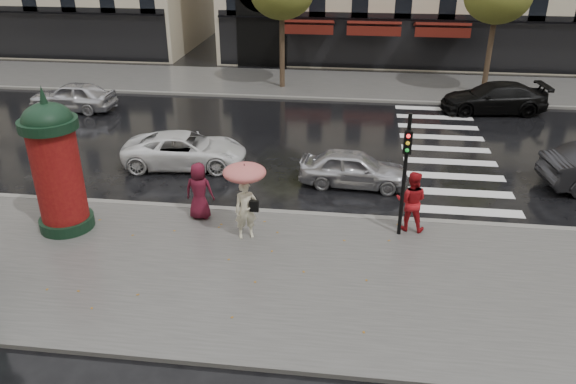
# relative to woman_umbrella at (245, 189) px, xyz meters

# --- Properties ---
(ground) EXTENTS (160.00, 160.00, 0.00)m
(ground) POSITION_rel_woman_umbrella_xyz_m (0.79, -1.31, -1.69)
(ground) COLOR black
(ground) RESTS_ON ground
(near_sidewalk) EXTENTS (90.00, 7.00, 0.12)m
(near_sidewalk) POSITION_rel_woman_umbrella_xyz_m (0.79, -1.81, -1.63)
(near_sidewalk) COLOR #474744
(near_sidewalk) RESTS_ON ground
(far_sidewalk) EXTENTS (90.00, 6.00, 0.12)m
(far_sidewalk) POSITION_rel_woman_umbrella_xyz_m (0.79, 17.69, -1.63)
(far_sidewalk) COLOR #474744
(far_sidewalk) RESTS_ON ground
(near_kerb) EXTENTS (90.00, 0.25, 0.14)m
(near_kerb) POSITION_rel_woman_umbrella_xyz_m (0.79, 1.69, -1.62)
(near_kerb) COLOR slate
(near_kerb) RESTS_ON ground
(far_kerb) EXTENTS (90.00, 0.25, 0.14)m
(far_kerb) POSITION_rel_woman_umbrella_xyz_m (0.79, 14.69, -1.62)
(far_kerb) COLOR slate
(far_kerb) RESTS_ON ground
(zebra_crossing) EXTENTS (3.60, 11.75, 0.01)m
(zebra_crossing) POSITION_rel_woman_umbrella_xyz_m (6.79, 8.29, -1.68)
(zebra_crossing) COLOR silver
(zebra_crossing) RESTS_ON ground
(woman_umbrella) EXTENTS (1.24, 1.24, 2.38)m
(woman_umbrella) POSITION_rel_woman_umbrella_xyz_m (0.00, 0.00, 0.00)
(woman_umbrella) COLOR beige
(woman_umbrella) RESTS_ON near_sidewalk
(woman_red) EXTENTS (1.01, 0.84, 1.88)m
(woman_red) POSITION_rel_woman_umbrella_xyz_m (4.79, 1.08, -0.62)
(woman_red) COLOR #B5161C
(woman_red) RESTS_ON near_sidewalk
(man_burgundy) EXTENTS (0.92, 0.62, 1.83)m
(man_burgundy) POSITION_rel_woman_umbrella_xyz_m (-1.66, 1.01, -0.65)
(man_burgundy) COLOR #541021
(man_burgundy) RESTS_ON near_sidewalk
(morris_column) EXTENTS (1.64, 1.64, 4.42)m
(morris_column) POSITION_rel_woman_umbrella_xyz_m (-5.55, -0.11, 0.55)
(morris_column) COLOR black
(morris_column) RESTS_ON near_sidewalk
(traffic_light) EXTENTS (0.25, 0.36, 3.75)m
(traffic_light) POSITION_rel_woman_umbrella_xyz_m (4.48, 0.67, 0.71)
(traffic_light) COLOR black
(traffic_light) RESTS_ON near_sidewalk
(car_silver) EXTENTS (3.92, 1.76, 1.31)m
(car_silver) POSITION_rel_woman_umbrella_xyz_m (3.04, 4.28, -1.03)
(car_silver) COLOR #BBBBC0
(car_silver) RESTS_ON ground
(car_white) EXTENTS (4.86, 2.60, 1.30)m
(car_white) POSITION_rel_woman_umbrella_xyz_m (-3.41, 5.25, -1.04)
(car_white) COLOR white
(car_white) RESTS_ON ground
(car_black) EXTENTS (5.24, 2.62, 1.46)m
(car_black) POSITION_rel_woman_umbrella_xyz_m (9.68, 13.68, -0.95)
(car_black) COLOR black
(car_black) RESTS_ON ground
(car_far_silver) EXTENTS (4.29, 1.88, 1.44)m
(car_far_silver) POSITION_rel_woman_umbrella_xyz_m (-10.98, 11.37, -0.97)
(car_far_silver) COLOR silver
(car_far_silver) RESTS_ON ground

